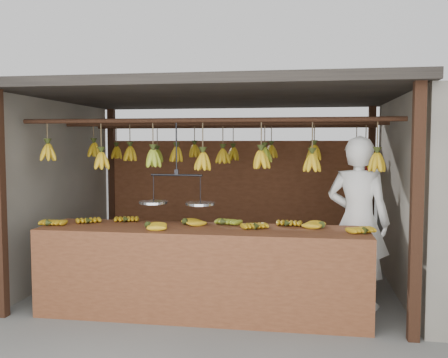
# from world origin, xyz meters

# --- Properties ---
(ground) EXTENTS (80.00, 80.00, 0.00)m
(ground) POSITION_xyz_m (0.00, 0.00, 0.00)
(ground) COLOR #5B5B57
(stall) EXTENTS (4.30, 3.30, 2.40)m
(stall) POSITION_xyz_m (0.00, 0.33, 1.97)
(stall) COLOR black
(stall) RESTS_ON ground
(counter) EXTENTS (3.43, 0.76, 0.96)m
(counter) POSITION_xyz_m (-0.00, -1.22, 0.71)
(counter) COLOR brown
(counter) RESTS_ON ground
(hanging_bananas) EXTENTS (3.63, 2.18, 0.40)m
(hanging_bananas) POSITION_xyz_m (0.01, 0.00, 1.61)
(hanging_bananas) COLOR gold
(hanging_bananas) RESTS_ON ground
(balance_scale) EXTENTS (0.82, 0.34, 0.88)m
(balance_scale) POSITION_xyz_m (-0.30, -1.00, 1.18)
(balance_scale) COLOR black
(balance_scale) RESTS_ON ground
(vendor) EXTENTS (0.79, 0.65, 1.84)m
(vendor) POSITION_xyz_m (1.60, -0.59, 0.92)
(vendor) COLOR white
(vendor) RESTS_ON ground
(bag_bundles) EXTENTS (0.08, 0.26, 1.22)m
(bag_bundles) POSITION_xyz_m (1.94, 1.35, 1.01)
(bag_bundles) COLOR red
(bag_bundles) RESTS_ON ground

